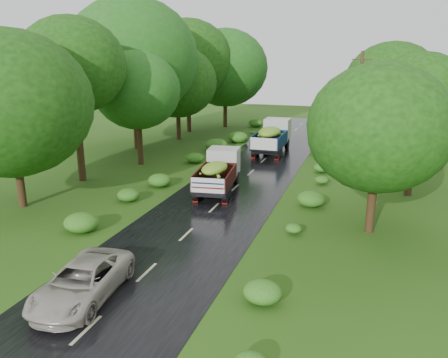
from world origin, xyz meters
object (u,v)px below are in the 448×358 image
at_px(truck_near, 219,170).
at_px(truck_far, 273,135).
at_px(utility_pole, 358,107).
at_px(car, 82,281).

distance_m(truck_near, truck_far, 12.11).
bearing_deg(truck_far, truck_near, -94.24).
bearing_deg(truck_near, utility_pole, 46.06).
xyz_separation_m(truck_near, utility_pole, (7.82, 10.65, 3.08)).
xyz_separation_m(truck_far, utility_pole, (6.99, -1.42, 2.90)).
bearing_deg(truck_near, truck_far, 78.41).
bearing_deg(utility_pole, car, -127.08).
bearing_deg(car, utility_pole, 65.28).
relative_size(truck_near, utility_pole, 0.69).
height_order(truck_near, utility_pole, utility_pole).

